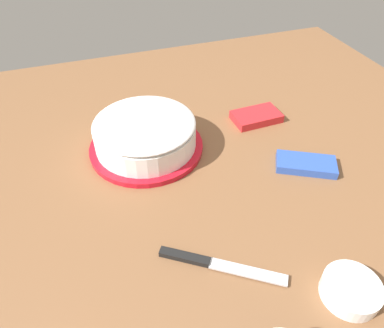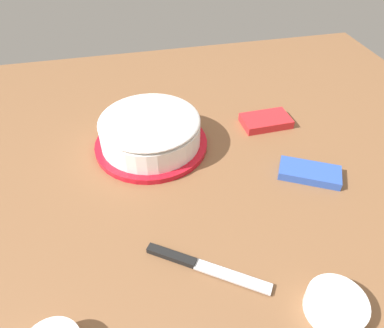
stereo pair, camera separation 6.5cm
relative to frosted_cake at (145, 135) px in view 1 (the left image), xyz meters
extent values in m
plane|color=brown|center=(-0.12, 0.20, -0.05)|extent=(1.54, 1.54, 0.00)
cylinder|color=red|center=(0.00, 0.00, -0.04)|extent=(0.28, 0.28, 0.01)
cylinder|color=#DBB77A|center=(0.00, 0.00, -0.01)|extent=(0.23, 0.23, 0.05)
cylinder|color=white|center=(0.00, 0.00, 0.00)|extent=(0.25, 0.25, 0.06)
ellipsoid|color=white|center=(0.00, 0.00, 0.03)|extent=(0.25, 0.25, 0.04)
cube|color=silver|center=(-0.09, 0.41, -0.04)|extent=(0.13, 0.10, 0.00)
cube|color=black|center=(0.01, 0.34, -0.04)|extent=(0.09, 0.07, 0.01)
cylinder|color=white|center=(-0.23, 0.50, -0.03)|extent=(0.10, 0.10, 0.03)
cylinder|color=green|center=(-0.23, 0.50, -0.03)|extent=(0.08, 0.08, 0.01)
ellipsoid|color=green|center=(-0.23, 0.50, -0.03)|extent=(0.07, 0.07, 0.02)
cube|color=red|center=(-0.32, -0.03, -0.03)|extent=(0.13, 0.08, 0.02)
cube|color=#2D51B2|center=(-0.34, 0.19, -0.04)|extent=(0.15, 0.12, 0.02)
camera|label=1|loc=(0.12, 0.70, 0.53)|focal=33.21mm
camera|label=2|loc=(0.06, 0.72, 0.53)|focal=33.21mm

